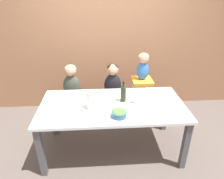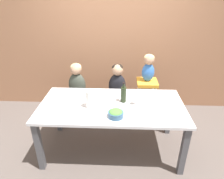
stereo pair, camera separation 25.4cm
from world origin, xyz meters
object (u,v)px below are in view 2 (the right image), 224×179
object	(u,v)px
chair_far_center	(117,101)
paper_towel_roll	(91,99)
wine_glass_near	(137,95)
dinner_plate_back_left	(78,95)
person_baby_right	(149,66)
dinner_plate_front_left	(65,112)
person_child_center	(117,81)
chair_far_left	(79,100)
person_child_left	(77,80)
salad_bowl_large	(116,114)
wine_bottle	(123,94)
chair_right_highchair	(146,91)

from	to	relation	value
chair_far_center	paper_towel_roll	xyz separation A→B (m)	(-0.31, -0.80, 0.48)
wine_glass_near	dinner_plate_back_left	world-z (taller)	wine_glass_near
paper_towel_roll	dinner_plate_back_left	distance (m)	0.40
person_baby_right	dinner_plate_front_left	distance (m)	1.46
person_child_center	person_baby_right	size ratio (longest dim) A/B	1.33
person_baby_right	dinner_plate_front_left	xyz separation A→B (m)	(-1.09, -0.93, -0.27)
chair_far_center	dinner_plate_back_left	xyz separation A→B (m)	(-0.54, -0.49, 0.37)
chair_far_left	chair_far_center	bearing A→B (deg)	0.00
person_child_center	person_baby_right	xyz separation A→B (m)	(0.48, 0.00, 0.26)
person_child_left	dinner_plate_back_left	size ratio (longest dim) A/B	2.39
paper_towel_roll	dinner_plate_front_left	size ratio (longest dim) A/B	0.94
person_child_left	salad_bowl_large	distance (m)	1.20
paper_towel_roll	salad_bowl_large	size ratio (longest dim) A/B	1.25
paper_towel_roll	salad_bowl_large	xyz separation A→B (m)	(0.32, -0.20, -0.07)
wine_bottle	dinner_plate_front_left	xyz separation A→B (m)	(-0.71, -0.28, -0.11)
paper_towel_roll	salad_bowl_large	world-z (taller)	paper_towel_roll
person_child_left	dinner_plate_back_left	world-z (taller)	person_child_left
chair_far_left	paper_towel_roll	bearing A→B (deg)	-66.84
chair_far_center	chair_right_highchair	size ratio (longest dim) A/B	0.59
dinner_plate_front_left	chair_far_left	bearing A→B (deg)	92.55
person_baby_right	dinner_plate_front_left	world-z (taller)	person_baby_right
person_baby_right	paper_towel_roll	size ratio (longest dim) A/B	1.91
paper_towel_roll	dinner_plate_back_left	bearing A→B (deg)	126.26
wine_glass_near	chair_right_highchair	bearing A→B (deg)	72.73
wine_bottle	salad_bowl_large	bearing A→B (deg)	-104.05
chair_far_left	chair_right_highchair	size ratio (longest dim) A/B	0.59
chair_far_center	wine_bottle	world-z (taller)	wine_bottle
person_baby_right	wine_glass_near	bearing A→B (deg)	-107.22
chair_right_highchair	dinner_plate_back_left	world-z (taller)	chair_right_highchair
chair_far_center	dinner_plate_back_left	size ratio (longest dim) A/B	1.83
chair_right_highchair	person_baby_right	bearing A→B (deg)	90.00
chair_right_highchair	wine_glass_near	distance (m)	0.81
person_child_left	dinner_plate_front_left	size ratio (longest dim) A/B	2.39
wine_bottle	wine_glass_near	distance (m)	0.18
chair_right_highchair	person_baby_right	xyz separation A→B (m)	(0.00, 0.00, 0.43)
wine_glass_near	dinner_plate_front_left	xyz separation A→B (m)	(-0.87, -0.21, -0.13)
wine_bottle	dinner_plate_back_left	world-z (taller)	wine_bottle
person_baby_right	wine_bottle	world-z (taller)	person_baby_right
chair_far_left	salad_bowl_large	bearing A→B (deg)	-56.63
chair_far_center	person_baby_right	xyz separation A→B (m)	(0.48, 0.00, 0.64)
chair_right_highchair	person_child_left	xyz separation A→B (m)	(-1.13, 0.00, 0.17)
chair_far_center	dinner_plate_back_left	world-z (taller)	dinner_plate_back_left
chair_right_highchair	dinner_plate_front_left	world-z (taller)	chair_right_highchair
wine_bottle	paper_towel_roll	bearing A→B (deg)	-159.22
chair_far_left	person_baby_right	xyz separation A→B (m)	(1.13, 0.00, 0.64)
wine_bottle	person_child_left	bearing A→B (deg)	139.11
wine_bottle	wine_glass_near	world-z (taller)	wine_bottle
salad_bowl_large	dinner_plate_front_left	size ratio (longest dim) A/B	0.75
chair_right_highchair	salad_bowl_large	xyz separation A→B (m)	(-0.48, -1.00, 0.20)
person_child_left	wine_bottle	bearing A→B (deg)	-40.89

